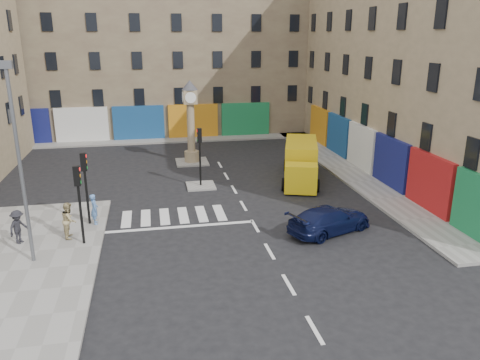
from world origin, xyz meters
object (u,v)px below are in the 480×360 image
object	(u,v)px
clock_pillar	(191,117)
navy_sedan	(330,220)
traffic_light_left_far	(85,177)
pedestrian_dark	(18,227)
pedestrian_blue	(94,209)
traffic_light_island	(200,148)
yellow_van	(301,162)
traffic_light_left_near	(79,193)
lamp_post	(19,155)
pedestrian_tan	(69,220)

from	to	relation	value
clock_pillar	navy_sedan	bearing A→B (deg)	-69.26
traffic_light_left_far	pedestrian_dark	distance (m)	3.81
traffic_light_left_far	pedestrian_blue	world-z (taller)	traffic_light_left_far
navy_sedan	pedestrian_dark	size ratio (longest dim) A/B	2.82
clock_pillar	pedestrian_dark	size ratio (longest dim) A/B	3.79
traffic_light_island	yellow_van	world-z (taller)	traffic_light_island
traffic_light_island	clock_pillar	bearing A→B (deg)	90.00
traffic_light_left_near	clock_pillar	xyz separation A→B (m)	(6.30, 13.80, 0.93)
traffic_light_left_far	traffic_light_island	size ratio (longest dim) A/B	1.00
clock_pillar	pedestrian_blue	world-z (taller)	clock_pillar
traffic_light_left_far	clock_pillar	size ratio (longest dim) A/B	0.61
lamp_post	yellow_van	distance (m)	18.17
navy_sedan	traffic_light_left_far	bearing A→B (deg)	53.36
lamp_post	pedestrian_tan	bearing A→B (deg)	61.54
lamp_post	clock_pillar	xyz separation A→B (m)	(8.20, 15.20, -1.24)
traffic_light_left_near	pedestrian_tan	xyz separation A→B (m)	(-0.69, 0.83, -1.60)
clock_pillar	pedestrian_blue	xyz separation A→B (m)	(-6.00, -11.45, -2.61)
traffic_light_island	pedestrian_blue	xyz separation A→B (m)	(-6.00, -5.46, -1.65)
traffic_light_left_far	yellow_van	size ratio (longest dim) A/B	0.52
traffic_light_left_near	pedestrian_dark	xyz separation A→B (m)	(-2.90, 0.58, -1.67)
traffic_light_left_near	pedestrian_tan	distance (m)	1.93
pedestrian_tan	pedestrian_dark	world-z (taller)	pedestrian_tan
clock_pillar	pedestrian_tan	world-z (taller)	clock_pillar
traffic_light_island	traffic_light_left_far	bearing A→B (deg)	-139.40
clock_pillar	yellow_van	world-z (taller)	clock_pillar
traffic_light_left_far	pedestrian_blue	size ratio (longest dim) A/B	2.35
traffic_light_left_near	navy_sedan	world-z (taller)	traffic_light_left_near
yellow_van	pedestrian_blue	world-z (taller)	yellow_van
yellow_van	pedestrian_dark	xyz separation A→B (m)	(-16.02, -7.60, -0.28)
traffic_light_island	traffic_light_left_near	bearing A→B (deg)	-128.93
clock_pillar	navy_sedan	size ratio (longest dim) A/B	1.35
navy_sedan	pedestrian_blue	xyz separation A→B (m)	(-11.46, 2.97, 0.28)
pedestrian_tan	traffic_light_island	bearing A→B (deg)	-45.57
pedestrian_tan	pedestrian_blue	bearing A→B (deg)	-33.69
traffic_light_island	navy_sedan	bearing A→B (deg)	-57.06
yellow_van	pedestrian_tan	world-z (taller)	yellow_van
traffic_light_left_far	traffic_light_island	distance (m)	8.30
lamp_post	pedestrian_blue	xyz separation A→B (m)	(2.20, 3.74, -3.85)
yellow_van	pedestrian_tan	size ratio (longest dim) A/B	4.09
clock_pillar	yellow_van	size ratio (longest dim) A/B	0.86
traffic_light_island	pedestrian_dark	distance (m)	11.81
pedestrian_dark	pedestrian_blue	bearing A→B (deg)	-33.78
traffic_light_left_far	pedestrian_tan	xyz separation A→B (m)	(-0.69, -1.57, -1.60)
pedestrian_blue	pedestrian_dark	size ratio (longest dim) A/B	0.98
navy_sedan	traffic_light_left_near	bearing A→B (deg)	64.74
yellow_van	clock_pillar	bearing A→B (deg)	158.43
lamp_post	pedestrian_dark	bearing A→B (deg)	116.80
navy_sedan	yellow_van	world-z (taller)	yellow_van
navy_sedan	yellow_van	size ratio (longest dim) A/B	0.64
traffic_light_island	pedestrian_tan	bearing A→B (deg)	-135.09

